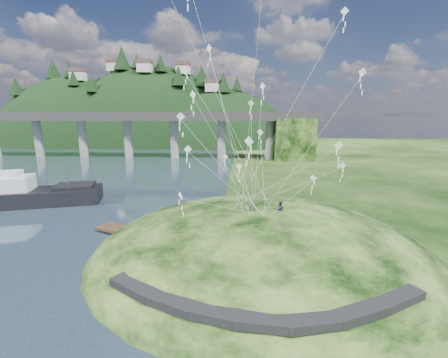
{
  "coord_description": "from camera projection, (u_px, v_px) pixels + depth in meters",
  "views": [
    {
      "loc": [
        6.18,
        -26.99,
        14.13
      ],
      "look_at": [
        4.0,
        6.0,
        7.0
      ],
      "focal_mm": 24.0,
      "sensor_mm": 36.0,
      "label": 1
    }
  ],
  "objects": [
    {
      "name": "wooden_dock",
      "position": [
        150.0,
        236.0,
        34.46
      ],
      "size": [
        14.75,
        7.84,
        1.07
      ],
      "color": "#352316",
      "rests_on": "ground"
    },
    {
      "name": "footpath",
      "position": [
        261.0,
        306.0,
        19.27
      ],
      "size": [
        22.29,
        5.84,
        0.83
      ],
      "color": "black",
      "rests_on": "ground"
    },
    {
      "name": "grass_hill",
      "position": [
        259.0,
        266.0,
        31.45
      ],
      "size": [
        36.0,
        32.0,
        13.0
      ],
      "color": "black",
      "rests_on": "ground"
    },
    {
      "name": "ground",
      "position": [
        180.0,
        260.0,
        29.7
      ],
      "size": [
        320.0,
        320.0,
        0.0
      ],
      "primitive_type": "plane",
      "color": "black",
      "rests_on": "ground"
    },
    {
      "name": "kite_swarm",
      "position": [
        251.0,
        102.0,
        27.93
      ],
      "size": [
        19.21,
        13.97,
        21.33
      ],
      "color": "white",
      "rests_on": "ground"
    },
    {
      "name": "far_ridge",
      "position": [
        146.0,
        158.0,
        153.24
      ],
      "size": [
        153.0,
        70.0,
        94.5
      ],
      "color": "black",
      "rests_on": "ground"
    },
    {
      "name": "bridge",
      "position": [
        144.0,
        128.0,
        97.7
      ],
      "size": [
        160.0,
        11.0,
        15.0
      ],
      "color": "#2D2B2B",
      "rests_on": "ground"
    },
    {
      "name": "work_barge",
      "position": [
        27.0,
        194.0,
        47.31
      ],
      "size": [
        21.68,
        11.61,
        7.33
      ],
      "color": "black",
      "rests_on": "ground"
    },
    {
      "name": "kite_flyers",
      "position": [
        272.0,
        202.0,
        29.12
      ],
      "size": [
        3.47,
        1.05,
        1.71
      ],
      "color": "#242430",
      "rests_on": "ground"
    }
  ]
}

